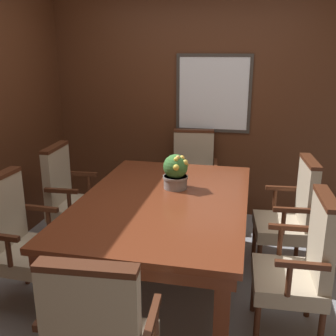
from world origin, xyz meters
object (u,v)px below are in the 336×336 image
(potted_plant, at_px, (176,172))
(chair_right_near, at_px, (301,264))
(chair_head_far, at_px, (193,173))
(chair_left_near, at_px, (17,237))
(chair_left_far, at_px, (69,195))
(chair_right_far, at_px, (292,213))
(dining_table, at_px, (164,208))

(potted_plant, bearing_deg, chair_right_near, -34.13)
(chair_head_far, xyz_separation_m, potted_plant, (0.02, -1.13, 0.36))
(chair_left_near, relative_size, potted_plant, 3.47)
(chair_left_far, distance_m, potted_plant, 1.16)
(chair_right_far, height_order, chair_left_far, same)
(dining_table, relative_size, chair_left_near, 1.91)
(chair_right_near, height_order, chair_left_far, same)
(chair_left_near, distance_m, chair_left_far, 0.91)
(chair_left_near, height_order, chair_right_far, same)
(dining_table, distance_m, chair_left_far, 1.13)
(chair_left_near, distance_m, potted_plant, 1.32)
(chair_left_near, xyz_separation_m, chair_right_far, (2.03, 0.89, 0.00))
(chair_right_near, height_order, chair_head_far, same)
(chair_right_near, bearing_deg, potted_plant, -126.70)
(chair_right_far, bearing_deg, chair_head_far, -138.71)
(chair_right_near, distance_m, potted_plant, 1.22)
(chair_right_far, distance_m, chair_left_far, 2.05)
(chair_left_near, xyz_separation_m, potted_plant, (1.05, 0.71, 0.36))
(chair_head_far, relative_size, chair_left_far, 1.00)
(dining_table, xyz_separation_m, chair_right_far, (1.02, 0.43, -0.13))
(dining_table, xyz_separation_m, chair_left_far, (-1.04, 0.44, -0.13))
(chair_head_far, bearing_deg, chair_left_far, -144.22)
(dining_table, height_order, chair_right_far, chair_right_far)
(chair_right_far, relative_size, potted_plant, 3.47)
(chair_right_near, xyz_separation_m, potted_plant, (-0.96, 0.65, 0.36))
(chair_left_near, bearing_deg, potted_plant, -53.90)
(chair_right_near, height_order, chair_right_far, same)
(chair_head_far, relative_size, chair_right_far, 1.00)
(dining_table, bearing_deg, chair_head_far, 89.14)
(dining_table, bearing_deg, chair_left_far, 156.87)
(chair_right_near, bearing_deg, chair_left_far, -115.24)
(dining_table, xyz_separation_m, chair_right_near, (1.01, -0.41, -0.13))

